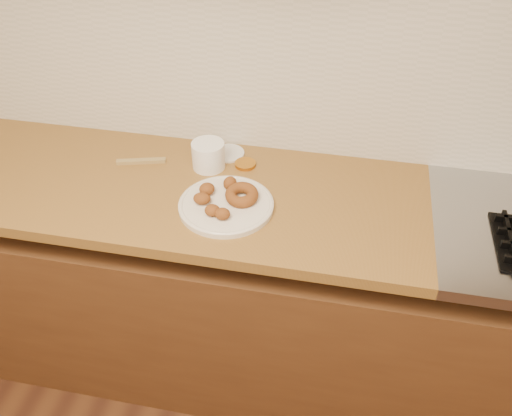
# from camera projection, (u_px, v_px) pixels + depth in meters

# --- Properties ---
(wall_back) EXTENTS (4.00, 0.02, 2.70)m
(wall_back) POSITION_uv_depth(u_px,v_px,m) (293.00, 25.00, 1.70)
(wall_back) COLOR #BBAE8E
(wall_back) RESTS_ON ground
(base_cabinet) EXTENTS (3.60, 0.60, 0.77)m
(base_cabinet) POSITION_uv_depth(u_px,v_px,m) (271.00, 303.00, 2.07)
(base_cabinet) COLOR #543119
(base_cabinet) RESTS_ON floor
(butcher_block) EXTENTS (2.30, 0.62, 0.04)m
(butcher_block) POSITION_uv_depth(u_px,v_px,m) (87.00, 179.00, 1.86)
(butcher_block) COLOR brown
(butcher_block) RESTS_ON base_cabinet
(backsplash) EXTENTS (3.60, 0.02, 0.60)m
(backsplash) POSITION_uv_depth(u_px,v_px,m) (291.00, 71.00, 1.79)
(backsplash) COLOR beige
(backsplash) RESTS_ON wall_back
(donut_plate) EXTENTS (0.30, 0.30, 0.02)m
(donut_plate) POSITION_uv_depth(u_px,v_px,m) (226.00, 205.00, 1.70)
(donut_plate) COLOR silver
(donut_plate) RESTS_ON butcher_block
(ring_donut) EXTENTS (0.14, 0.14, 0.05)m
(ring_donut) POSITION_uv_depth(u_px,v_px,m) (242.00, 195.00, 1.70)
(ring_donut) COLOR brown
(ring_donut) RESTS_ON donut_plate
(fried_dough_chunks) EXTENTS (0.14, 0.20, 0.05)m
(fried_dough_chunks) POSITION_uv_depth(u_px,v_px,m) (215.00, 197.00, 1.69)
(fried_dough_chunks) COLOR brown
(fried_dough_chunks) RESTS_ON donut_plate
(plastic_tub) EXTENTS (0.12, 0.12, 0.09)m
(plastic_tub) POSITION_uv_depth(u_px,v_px,m) (208.00, 155.00, 1.85)
(plastic_tub) COLOR white
(plastic_tub) RESTS_ON butcher_block
(tub_lid) EXTENTS (0.16, 0.16, 0.01)m
(tub_lid) POSITION_uv_depth(u_px,v_px,m) (228.00, 153.00, 1.94)
(tub_lid) COLOR silver
(tub_lid) RESTS_ON butcher_block
(brass_jar_lid) EXTENTS (0.08, 0.08, 0.01)m
(brass_jar_lid) POSITION_uv_depth(u_px,v_px,m) (245.00, 164.00, 1.88)
(brass_jar_lid) COLOR #B57321
(brass_jar_lid) RESTS_ON butcher_block
(wooden_utensil) EXTENTS (0.17, 0.07, 0.01)m
(wooden_utensil) POSITION_uv_depth(u_px,v_px,m) (141.00, 161.00, 1.90)
(wooden_utensil) COLOR olive
(wooden_utensil) RESTS_ON butcher_block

